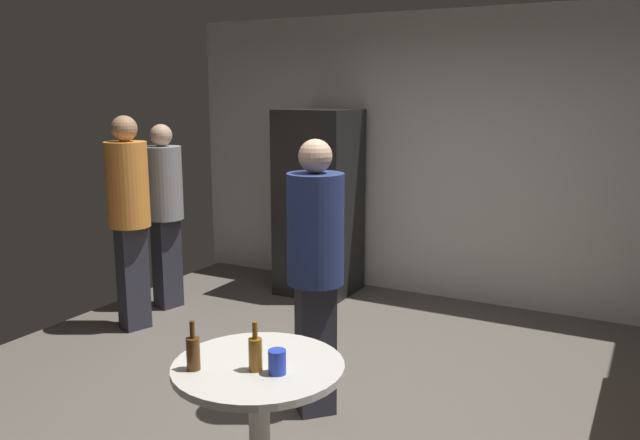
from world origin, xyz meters
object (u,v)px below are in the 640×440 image
object	(u,v)px
plastic_cup_blue	(277,362)
person_in_orange_shirt	(129,206)
refrigerator	(319,202)
foreground_table	(259,385)
beer_bottle_amber	(255,353)
beer_bottle_brown	(193,352)
person_in_gray_shirt	(164,202)
person_in_navy_shirt	(316,257)

from	to	relation	value
plastic_cup_blue	person_in_orange_shirt	world-z (taller)	person_in_orange_shirt
refrigerator	foreground_table	world-z (taller)	refrigerator
foreground_table	beer_bottle_amber	distance (m)	0.20
refrigerator	beer_bottle_amber	xyz separation A→B (m)	(1.40, -3.21, -0.08)
beer_bottle_brown	plastic_cup_blue	bearing A→B (deg)	21.86
foreground_table	plastic_cup_blue	distance (m)	0.21
person_in_gray_shirt	person_in_orange_shirt	bearing A→B (deg)	-64.24
beer_bottle_amber	beer_bottle_brown	xyz separation A→B (m)	(-0.25, -0.12, 0.00)
person_in_navy_shirt	person_in_gray_shirt	world-z (taller)	person_in_navy_shirt
beer_bottle_amber	person_in_orange_shirt	size ratio (longest dim) A/B	0.13
beer_bottle_amber	person_in_gray_shirt	bearing A→B (deg)	138.43
plastic_cup_blue	person_in_gray_shirt	bearing A→B (deg)	139.85
foreground_table	plastic_cup_blue	size ratio (longest dim) A/B	7.27
person_in_orange_shirt	person_in_navy_shirt	size ratio (longest dim) A/B	1.05
beer_bottle_amber	beer_bottle_brown	size ratio (longest dim) A/B	1.00
beer_bottle_amber	person_in_navy_shirt	world-z (taller)	person_in_navy_shirt
beer_bottle_brown	person_in_navy_shirt	size ratio (longest dim) A/B	0.14
beer_bottle_amber	person_in_orange_shirt	xyz separation A→B (m)	(-2.29, 1.58, 0.23)
beer_bottle_amber	plastic_cup_blue	distance (m)	0.11
plastic_cup_blue	person_in_navy_shirt	bearing A→B (deg)	109.17
person_in_gray_shirt	person_in_navy_shirt	bearing A→B (deg)	-14.19
foreground_table	plastic_cup_blue	xyz separation A→B (m)	(0.13, -0.05, 0.16)
person_in_navy_shirt	person_in_gray_shirt	bearing A→B (deg)	-163.08
beer_bottle_brown	person_in_orange_shirt	xyz separation A→B (m)	(-2.03, 1.70, 0.23)
beer_bottle_amber	plastic_cup_blue	bearing A→B (deg)	9.60
person_in_gray_shirt	foreground_table	bearing A→B (deg)	-27.87
plastic_cup_blue	person_in_navy_shirt	xyz separation A→B (m)	(-0.35, 1.00, 0.21)
foreground_table	beer_bottle_brown	world-z (taller)	beer_bottle_brown
plastic_cup_blue	person_in_navy_shirt	distance (m)	1.08
beer_bottle_amber	person_in_orange_shirt	distance (m)	2.79
beer_bottle_brown	person_in_gray_shirt	bearing A→B (deg)	133.65
plastic_cup_blue	refrigerator	bearing A→B (deg)	115.19
beer_bottle_brown	plastic_cup_blue	world-z (taller)	beer_bottle_brown
foreground_table	person_in_navy_shirt	size ratio (longest dim) A/B	0.47
refrigerator	person_in_orange_shirt	distance (m)	1.87
foreground_table	person_in_orange_shirt	size ratio (longest dim) A/B	0.45
refrigerator	beer_bottle_amber	world-z (taller)	refrigerator
foreground_table	beer_bottle_brown	distance (m)	0.35
beer_bottle_amber	person_in_gray_shirt	world-z (taller)	person_in_gray_shirt
foreground_table	person_in_navy_shirt	distance (m)	1.04
person_in_orange_shirt	plastic_cup_blue	bearing A→B (deg)	-14.57
plastic_cup_blue	person_in_orange_shirt	bearing A→B (deg)	146.90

